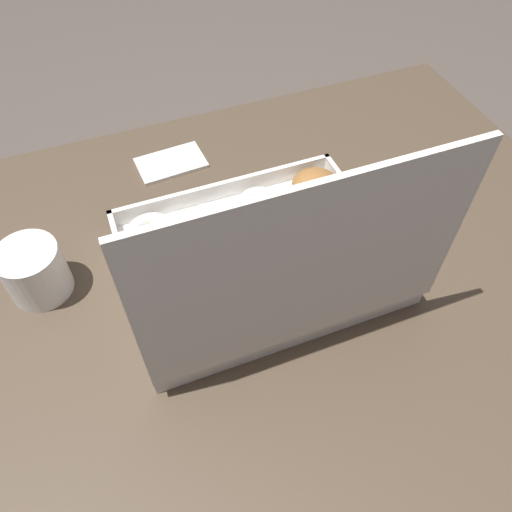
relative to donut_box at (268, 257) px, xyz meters
The scene contains 5 objects.
ground_plane 0.75m from the donut_box, ahead, with size 8.00×8.00×0.00m, color #564C44.
dining_table 0.14m from the donut_box, ahead, with size 1.19×0.85×0.70m.
donut_box is the anchor object (origin of this frame).
coffee_mug 0.33m from the donut_box, 17.58° to the right, with size 0.09×0.09×0.08m.
paper_napkin 0.31m from the donut_box, 77.15° to the right, with size 0.12×0.08×0.01m.
Camera 1 is at (0.14, 0.41, 1.30)m, focal length 35.00 mm.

